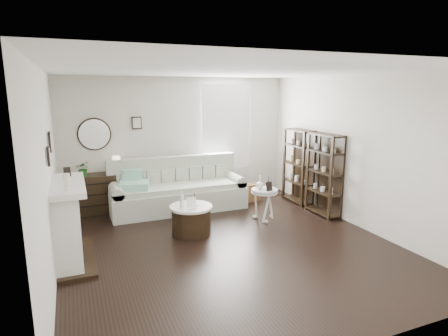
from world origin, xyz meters
name	(u,v)px	position (x,y,z in m)	size (l,w,h in m)	color
room	(211,127)	(0.73, 2.70, 1.60)	(5.50, 5.50, 5.50)	black
fireplace	(69,225)	(-2.32, 0.30, 0.54)	(0.50, 1.40, 1.84)	silver
shelf_unit_far	(298,166)	(2.33, 1.55, 0.80)	(0.30, 0.80, 1.60)	black
shelf_unit_near	(324,175)	(2.33, 0.65, 0.80)	(0.30, 0.80, 1.60)	black
sofa	(177,192)	(-0.24, 2.08, 0.35)	(2.72, 0.94, 1.06)	#A0A795
quilt	(134,185)	(-1.13, 1.95, 0.61)	(0.55, 0.45, 0.14)	#268D6E
suitcase	(248,193)	(1.33, 1.98, 0.19)	(0.58, 0.19, 0.39)	brown
dresser	(101,193)	(-1.72, 2.47, 0.39)	(1.17, 0.50, 0.78)	black
table_lamp	(116,165)	(-1.38, 2.47, 0.95)	(0.22, 0.22, 0.34)	beige
potted_plant	(83,168)	(-2.01, 2.42, 0.93)	(0.27, 0.24, 0.30)	#1B5317
drum_table	(191,220)	(-0.40, 0.62, 0.25)	(0.72, 0.72, 0.50)	black
pedestal_table	(264,192)	(1.09, 0.78, 0.55)	(0.50, 0.50, 0.60)	white
eiffel_drum	(195,199)	(-0.32, 0.67, 0.60)	(0.11, 0.11, 0.19)	black
bottle_drum	(182,200)	(-0.58, 0.54, 0.65)	(0.07, 0.07, 0.29)	silver
card_frame_drum	(191,203)	(-0.45, 0.44, 0.60)	(0.15, 0.01, 0.21)	white
eiffel_ped	(268,183)	(1.18, 0.81, 0.70)	(0.11, 0.11, 0.19)	black
flask_ped	(260,182)	(1.00, 0.80, 0.74)	(0.14, 0.14, 0.27)	silver
card_frame_ped	(269,186)	(1.11, 0.65, 0.69)	(0.12, 0.01, 0.16)	black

